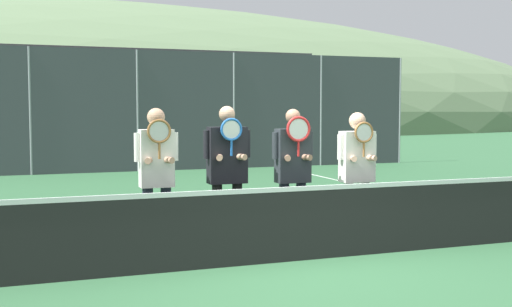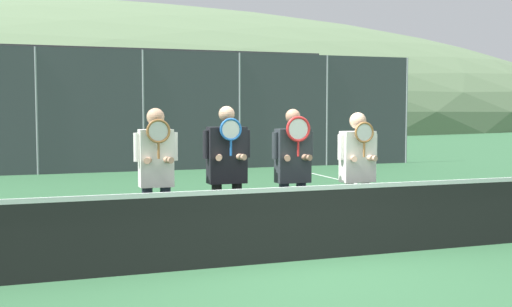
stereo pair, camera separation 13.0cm
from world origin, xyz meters
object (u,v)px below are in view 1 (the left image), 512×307
object	(u,v)px
player_center_right	(293,167)
car_center	(268,134)
car_left_of_center	(129,136)
player_rightmost	(357,166)
player_leftmost	(157,171)
player_center_left	(227,167)

from	to	relation	value
player_center_right	car_center	size ratio (longest dim) A/B	0.40
car_left_of_center	car_center	bearing A→B (deg)	-5.80
player_center_right	car_left_of_center	world-z (taller)	player_center_right
player_rightmost	car_center	distance (m)	14.71
player_rightmost	car_center	xyz separation A→B (m)	(4.14, 14.11, -0.16)
player_leftmost	car_center	size ratio (longest dim) A/B	0.40
player_center_right	car_center	world-z (taller)	player_center_right
player_center_left	player_rightmost	bearing A→B (deg)	-3.48
player_center_left	player_center_right	distance (m)	0.88
player_center_left	car_center	size ratio (longest dim) A/B	0.40
player_rightmost	car_left_of_center	world-z (taller)	player_rightmost
player_leftmost	player_center_right	bearing A→B (deg)	-3.02
player_center_left	car_center	bearing A→B (deg)	67.02
car_left_of_center	player_leftmost	bearing A→B (deg)	-97.55
player_center_right	car_center	bearing A→B (deg)	70.21
player_center_left	car_left_of_center	size ratio (longest dim) A/B	0.45
player_center_right	player_rightmost	distance (m)	0.92
player_rightmost	player_center_right	bearing A→B (deg)	177.55
player_center_right	car_left_of_center	size ratio (longest dim) A/B	0.45
player_leftmost	car_left_of_center	world-z (taller)	player_leftmost
player_center_left	player_leftmost	bearing A→B (deg)	178.50
player_center_right	player_rightmost	size ratio (longest dim) A/B	1.03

